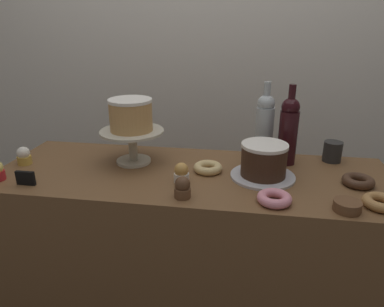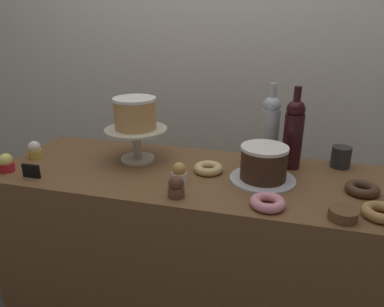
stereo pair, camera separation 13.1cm
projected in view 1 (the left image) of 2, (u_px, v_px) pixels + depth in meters
name	position (u px, v px, depth m)	size (l,w,h in m)	color
back_wall	(215.00, 51.00, 1.99)	(6.00, 0.05, 2.60)	silver
display_counter	(192.00, 268.00, 1.50)	(1.54, 0.54, 0.90)	brown
cake_stand_pedestal	(132.00, 140.00, 1.41)	(0.26, 0.26, 0.14)	beige
white_layer_cake	(131.00, 115.00, 1.37)	(0.17, 0.17, 0.13)	tan
silver_serving_platter	(263.00, 177.00, 1.30)	(0.24, 0.24, 0.01)	silver
chocolate_round_cake	(264.00, 160.00, 1.27)	(0.17, 0.17, 0.12)	#3D2619
wine_bottle_dark_red	(288.00, 130.00, 1.39)	(0.08, 0.08, 0.33)	black
wine_bottle_clear	(264.00, 125.00, 1.45)	(0.08, 0.08, 0.33)	#B2BCC1
cupcake_caramel	(181.00, 173.00, 1.25)	(0.06, 0.06, 0.07)	white
cupcake_vanilla	(24.00, 156.00, 1.42)	(0.06, 0.06, 0.07)	gold
cupcake_chocolate	(182.00, 188.00, 1.14)	(0.06, 0.06, 0.07)	brown
donut_maple	(381.00, 202.00, 1.09)	(0.11, 0.11, 0.03)	#B27F47
donut_glazed	(208.00, 168.00, 1.35)	(0.11, 0.11, 0.03)	#E0C17F
donut_chocolate	(358.00, 181.00, 1.24)	(0.11, 0.11, 0.03)	#472D1E
donut_pink	(274.00, 198.00, 1.11)	(0.11, 0.11, 0.03)	pink
cookie_stack	(347.00, 206.00, 1.07)	(0.08, 0.08, 0.03)	brown
price_sign_chalkboard	(26.00, 178.00, 1.23)	(0.07, 0.01, 0.05)	black
coffee_cup_ceramic	(332.00, 152.00, 1.44)	(0.08, 0.08, 0.08)	#282828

